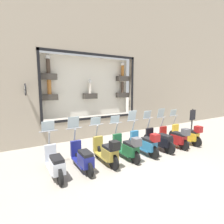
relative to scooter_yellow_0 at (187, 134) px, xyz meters
The scene contains 11 objects.
ground_plane 3.47m from the scooter_yellow_0, 92.13° to the left, with size 120.00×120.00×0.00m, color gray.
building_facade 6.77m from the scooter_yellow_0, 44.66° to the left, with size 1.17×36.00×10.11m.
scooter_yellow_0 is the anchor object (origin of this frame).
scooter_red_1 0.88m from the scooter_yellow_0, 89.93° to the left, with size 1.79×0.61×1.68m.
scooter_black_2 1.76m from the scooter_yellow_0, 87.78° to the left, with size 1.81×0.60×1.63m.
scooter_teal_3 2.64m from the scooter_yellow_0, 89.86° to the left, with size 1.80×0.60×1.70m.
scooter_green_4 3.53m from the scooter_yellow_0, 90.03° to the left, with size 1.80×0.61×1.55m.
scooter_olive_5 4.41m from the scooter_yellow_0, 89.92° to the left, with size 1.81×0.60×1.56m.
scooter_navy_6 5.29m from the scooter_yellow_0, 89.32° to the left, with size 1.79×0.61×1.67m.
scooter_silver_7 6.17m from the scooter_yellow_0, 89.42° to the left, with size 1.80×0.61×1.59m.
shop_sign_post 1.43m from the scooter_yellow_0, 62.83° to the right, with size 0.36×0.45×1.54m.
Camera 1 is at (-5.01, 3.80, 2.73)m, focal length 28.00 mm.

